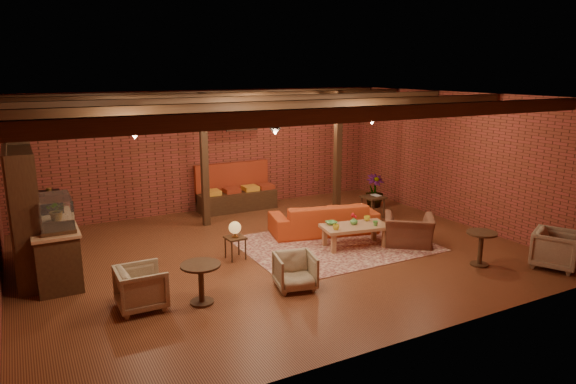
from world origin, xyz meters
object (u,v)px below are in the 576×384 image
side_table_book (373,198)px  armchair_b (295,270)px  round_table_left (201,277)px  plant_tall (376,158)px  side_table_lamp (235,231)px  armchair_right (409,225)px  armchair_far (556,247)px  round_table_right (481,243)px  coffee_table (354,228)px  armchair_a (141,286)px  sofa (324,218)px

side_table_book → armchair_b: bearing=-143.0°
round_table_left → plant_tall: plant_tall is taller
side_table_lamp → armchair_right: size_ratio=0.76×
side_table_lamp → armchair_far: 6.21m
armchair_b → armchair_far: bearing=-4.6°
side_table_lamp → plant_tall: bearing=21.6°
side_table_lamp → round_table_left: size_ratio=1.15×
side_table_lamp → round_table_right: side_table_lamp is taller
round_table_left → round_table_right: 5.40m
coffee_table → side_table_lamp: side_table_lamp is taller
round_table_right → side_table_book: bearing=87.0°
coffee_table → armchair_a: (-4.67, -0.80, -0.05)m
armchair_a → round_table_right: armchair_a is taller
coffee_table → round_table_left: size_ratio=2.23×
coffee_table → round_table_left: coffee_table is taller
armchair_far → armchair_a: bearing=137.9°
coffee_table → round_table_right: (1.55, -2.03, 0.02)m
round_table_left → plant_tall: 7.22m
sofa → round_table_left: 4.32m
armchair_a → sofa: bearing=-66.9°
armchair_b → round_table_right: bearing=1.0°
armchair_right → armchair_a: bearing=41.6°
armchair_a → coffee_table: bearing=-79.8°
side_table_lamp → armchair_right: 3.76m
armchair_a → armchair_far: size_ratio=0.94×
sofa → armchair_b: size_ratio=3.57×
round_table_right → plant_tall: 4.69m
sofa → plant_tall: plant_tall is taller
sofa → armchair_b: bearing=61.8°
coffee_table → round_table_right: 2.56m
side_table_book → sofa: bearing=-164.1°
coffee_table → plant_tall: size_ratio=0.56×
armchair_right → side_table_book: armchair_right is taller
armchair_b → armchair_right: 3.35m
round_table_right → coffee_table: bearing=127.3°
round_table_right → armchair_far: (1.19, -0.75, -0.05)m
round_table_left → round_table_right: size_ratio=1.00×
armchair_b → armchair_right: bearing=26.6°
armchair_far → coffee_table: bearing=107.4°
sofa → round_table_right: 3.55m
coffee_table → armchair_right: 1.20m
coffee_table → side_table_book: 2.40m
armchair_b → armchair_far: armchair_far is taller
armchair_right → armchair_b: bearing=52.4°
armchair_a → round_table_right: size_ratio=1.12×
armchair_right → plant_tall: 3.37m
armchair_right → plant_tall: (1.33, 2.96, 0.91)m
sofa → armchair_a: armchair_a is taller
side_table_lamp → side_table_book: bearing=14.6°
armchair_a → side_table_book: armchair_a is taller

